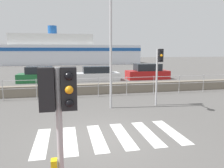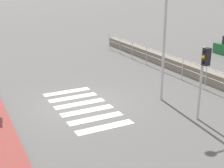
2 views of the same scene
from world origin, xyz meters
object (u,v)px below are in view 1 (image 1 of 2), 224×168
Objects in this scene: traffic_light_far at (159,64)px; parked_car_green at (39,75)px; streetlamp at (112,31)px; ferry_boat at (67,52)px; traffic_light_near at (58,104)px; parked_car_white at (97,74)px; parked_car_red at (147,72)px.

traffic_light_far is 0.77× the size of parked_car_green.
ferry_boat is at bearing 92.81° from streetlamp.
parked_car_white is at bearing 79.97° from traffic_light_near.
parked_car_green is (-2.23, 17.45, -1.46)m from traffic_light_near.
traffic_light_far reaches higher than parked_car_white.
traffic_light_far reaches higher than parked_car_green.
traffic_light_near is 44.33m from ferry_boat.
traffic_light_far is 0.10× the size of ferry_boat.
streetlamp reaches higher than traffic_light_near.
parked_car_green is (-2.73, -26.88, -1.98)m from ferry_boat.
ferry_boat is 27.09m from parked_car_green.
parked_car_green is (-4.57, 10.53, -3.23)m from streetlamp.
ferry_boat is at bearing 106.22° from parked_car_red.
traffic_light_far is at bearing 55.49° from traffic_light_near.
parked_car_green is 5.31m from parked_car_white.
traffic_light_far is 10.58m from parked_car_white.
traffic_light_far is 12.63m from parked_car_green.
parked_car_red is at bearing -73.78° from ferry_boat.
streetlamp is at bearing -119.61° from parked_car_red.
parked_car_red is at bearing 71.71° from traffic_light_far.
traffic_light_far is at bearing 5.22° from streetlamp.
traffic_light_near is 0.43× the size of streetlamp.
streetlamp is 1.43× the size of parked_car_white.
streetlamp reaches higher than parked_car_green.
ferry_boat is 27.08m from parked_car_white.
streetlamp is at bearing -87.19° from ferry_boat.
parked_car_white is at bearing 100.11° from traffic_light_far.
traffic_light_far is (4.92, 7.16, 0.12)m from traffic_light_near.
traffic_light_near is 7.52m from streetlamp.
traffic_light_far is at bearing -83.22° from ferry_boat.
traffic_light_near is at bearing -82.73° from parked_car_green.
parked_car_green is 10.55m from parked_car_red.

